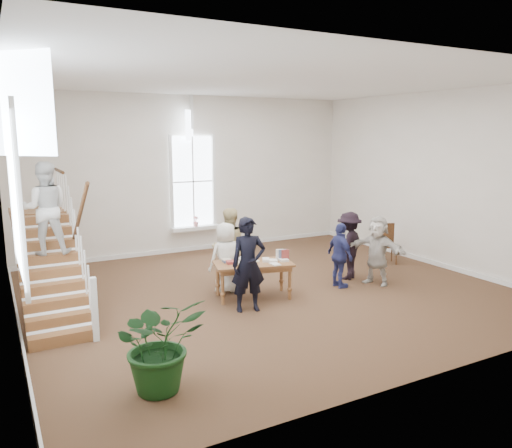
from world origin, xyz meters
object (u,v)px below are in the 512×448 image
police_officer (248,264)px  floor_plant (160,343)px  library_table (253,266)px  woman_cluster_a (340,255)px  elderly_woman (226,258)px  woman_cluster_b (349,246)px  woman_cluster_c (377,250)px  person_yellow (229,247)px  side_chair (387,241)px

police_officer → floor_plant: police_officer is taller
library_table → woman_cluster_a: (2.05, -0.30, 0.06)m
library_table → elderly_woman: elderly_woman is taller
police_officer → woman_cluster_b: police_officer is taller
police_officer → woman_cluster_c: bearing=15.6°
police_officer → person_yellow: bearing=90.0°
person_yellow → floor_plant: bearing=43.9°
library_table → police_officer: bearing=-109.5°
woman_cluster_c → elderly_woman: bearing=-130.6°
woman_cluster_c → side_chair: bearing=108.8°
elderly_woman → floor_plant: bearing=51.7°
woman_cluster_c → floor_plant: 6.31m
woman_cluster_a → woman_cluster_b: 0.75m
person_yellow → floor_plant: 4.87m
police_officer → side_chair: police_officer is taller
police_officer → person_yellow: 1.80m
police_officer → woman_cluster_b: 3.21m
floor_plant → person_yellow: bearing=54.0°
library_table → floor_plant: floor_plant is taller
police_officer → woman_cluster_c: police_officer is taller
woman_cluster_a → side_chair: woman_cluster_a is taller
elderly_woman → woman_cluster_a: elderly_woman is taller
person_yellow → side_chair: size_ratio=1.68×
side_chair → police_officer: bearing=-138.9°
woman_cluster_b → elderly_woman: bearing=-36.4°
person_yellow → floor_plant: size_ratio=1.33×
side_chair → woman_cluster_c: bearing=-115.0°
police_officer → floor_plant: 3.30m
floor_plant → side_chair: (7.43, 3.72, -0.07)m
elderly_woman → floor_plant: size_ratio=1.16×
person_yellow → woman_cluster_a: person_yellow is taller
floor_plant → side_chair: 8.31m
woman_cluster_c → floor_plant: woman_cluster_c is taller
library_table → side_chair: 4.61m
woman_cluster_c → library_table: bearing=-121.9°
woman_cluster_b → woman_cluster_c: bearing=86.7°
police_officer → woman_cluster_a: (2.50, 0.36, -0.19)m
police_officer → woman_cluster_b: size_ratio=1.15×
person_yellow → side_chair: person_yellow is taller
woman_cluster_b → floor_plant: size_ratio=1.21×
floor_plant → woman_cluster_c: bearing=21.8°
police_officer → woman_cluster_b: (3.10, 0.81, -0.12)m
library_table → person_yellow: person_yellow is taller
woman_cluster_a → elderly_woman: bearing=72.4°
elderly_woman → police_officer: bearing=83.8°
woman_cluster_b → police_officer: bearing=-13.4°
police_officer → woman_cluster_c: (3.40, 0.16, -0.13)m
library_table → woman_cluster_b: bearing=17.6°
side_chair → elderly_woman: bearing=-152.8°
woman_cluster_a → floor_plant: (-4.96, -2.55, -0.07)m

